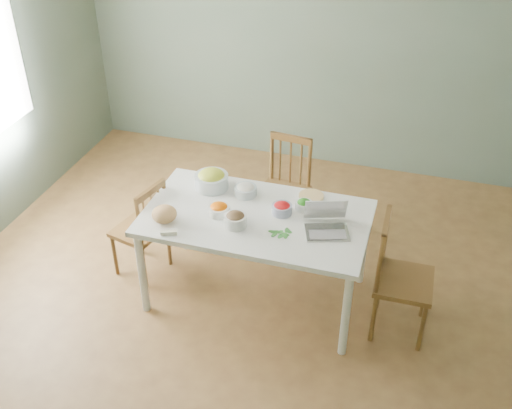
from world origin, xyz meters
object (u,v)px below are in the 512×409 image
(chair_far, at_px, (283,191))
(laptop, at_px, (328,222))
(bread_boule, at_px, (164,214))
(chair_left, at_px, (139,228))
(chair_right, at_px, (405,279))
(dining_table, at_px, (256,257))
(bowl_squash, at_px, (212,179))

(chair_far, height_order, laptop, laptop)
(bread_boule, bearing_deg, chair_left, 143.35)
(chair_right, bearing_deg, dining_table, 87.30)
(bowl_squash, bearing_deg, dining_table, -31.29)
(chair_left, distance_m, laptop, 1.64)
(bread_boule, bearing_deg, chair_far, 61.26)
(chair_left, xyz_separation_m, bread_boule, (0.39, -0.29, 0.41))
(chair_far, height_order, chair_right, chair_right)
(dining_table, bearing_deg, chair_left, 178.07)
(chair_right, height_order, laptop, laptop)
(chair_right, relative_size, bowl_squash, 3.64)
(chair_far, distance_m, chair_right, 1.46)
(chair_left, relative_size, chair_right, 0.90)
(dining_table, height_order, chair_right, chair_right)
(laptop, bearing_deg, chair_left, 158.04)
(chair_far, relative_size, laptop, 3.06)
(chair_left, relative_size, bread_boule, 4.70)
(chair_far, bearing_deg, bread_boule, -112.78)
(chair_left, bearing_deg, bowl_squash, 126.71)
(dining_table, relative_size, bread_boule, 9.04)
(dining_table, xyz_separation_m, chair_right, (1.14, -0.04, 0.09))
(laptop, bearing_deg, chair_right, -16.24)
(chair_right, bearing_deg, bread_boule, 96.41)
(chair_left, height_order, laptop, laptop)
(dining_table, distance_m, bowl_squash, 0.71)
(chair_left, bearing_deg, chair_right, 101.74)
(chair_right, xyz_separation_m, bread_boule, (-1.76, -0.22, 0.36))
(dining_table, relative_size, laptop, 5.48)
(dining_table, bearing_deg, chair_right, -2.07)
(bread_boule, bearing_deg, laptop, 9.44)
(chair_left, distance_m, chair_right, 2.16)
(dining_table, bearing_deg, bread_boule, -157.49)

